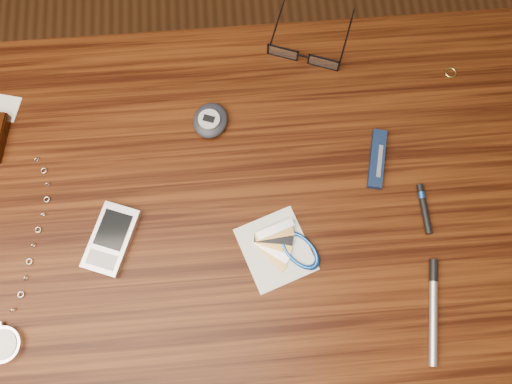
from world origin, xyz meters
TOP-DOWN VIEW (x-y plane):
  - ground at (0.00, 0.00)m, footprint 3.80×3.80m
  - desk at (0.00, 0.00)m, footprint 1.00×0.70m
  - eyeglasses at (0.12, 0.28)m, footprint 0.16×0.16m
  - gold_ring at (0.37, 0.23)m, footprint 0.03×0.03m
  - pocket_watch at (-0.35, -0.15)m, footprint 0.08×0.31m
  - pda_phone at (-0.20, -0.01)m, footprint 0.09×0.12m
  - pedometer at (-0.04, 0.17)m, footprint 0.07×0.08m
  - notepad_keys at (0.06, -0.05)m, footprint 0.14×0.13m
  - pocket_knife at (0.22, 0.08)m, footprint 0.04×0.10m
  - silver_pen at (0.27, -0.15)m, footprint 0.04×0.15m
  - black_blue_pen at (0.28, -0.00)m, footprint 0.01×0.08m

SIDE VIEW (x-z plane):
  - ground at x=0.00m, z-range 0.00..0.00m
  - desk at x=0.00m, z-range 0.27..1.02m
  - gold_ring at x=0.37m, z-range 0.75..0.75m
  - notepad_keys at x=0.06m, z-range 0.75..0.76m
  - black_blue_pen at x=0.28m, z-range 0.75..0.76m
  - silver_pen at x=0.27m, z-range 0.75..0.76m
  - pocket_knife at x=0.22m, z-range 0.75..0.76m
  - pocket_watch at x=-0.35m, z-range 0.75..0.76m
  - pda_phone at x=-0.20m, z-range 0.75..0.77m
  - pedometer at x=-0.04m, z-range 0.75..0.77m
  - eyeglasses at x=0.12m, z-range 0.75..0.78m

